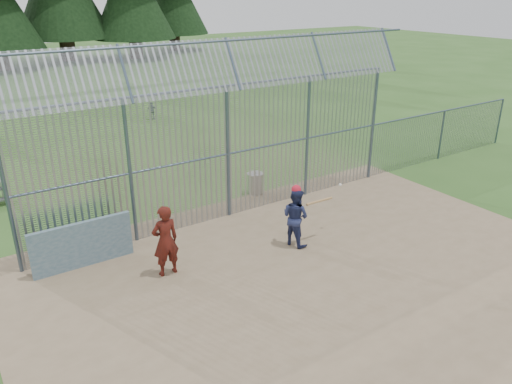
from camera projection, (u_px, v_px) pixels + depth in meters
ground at (299, 264)px, 12.78m from camera, size 120.00×120.00×0.00m
dirt_infield at (311, 272)px, 12.39m from camera, size 14.00×10.00×0.02m
dugout_wall at (82, 244)px, 12.43m from camera, size 2.50×0.12×1.20m
batter at (295, 217)px, 13.43m from camera, size 0.79×0.92×1.62m
onlooker at (165, 241)px, 11.96m from camera, size 0.66×0.44×1.82m
bg_kid_seated at (152, 111)px, 26.43m from camera, size 0.58×0.50×0.94m
batting_gear at (302, 192)px, 13.23m from camera, size 1.78×0.32×0.61m
trash_can at (255, 183)px, 16.96m from camera, size 0.56×0.56×0.82m
backstop_fence at (279, 133)px, 15.44m from camera, size 20.09×0.81×5.30m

